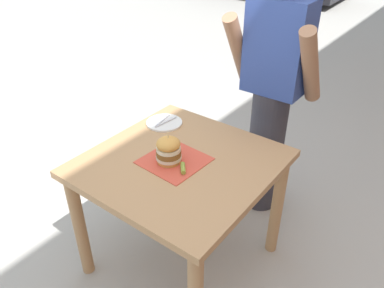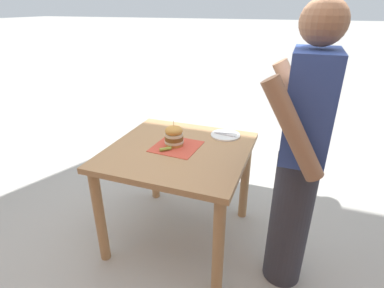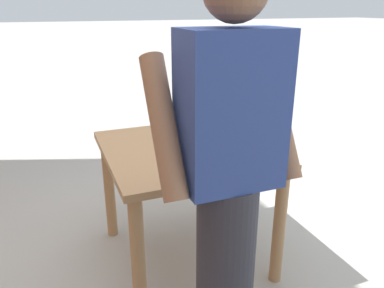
{
  "view_description": "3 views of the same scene",
  "coord_description": "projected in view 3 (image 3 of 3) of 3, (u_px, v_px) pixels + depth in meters",
  "views": [
    {
      "loc": [
        1.02,
        -1.25,
        1.87
      ],
      "look_at": [
        0.0,
        0.1,
        0.8
      ],
      "focal_mm": 35.0,
      "sensor_mm": 36.0,
      "label": 1
    },
    {
      "loc": [
        1.71,
        0.73,
        1.65
      ],
      "look_at": [
        0.0,
        0.1,
        0.8
      ],
      "focal_mm": 28.0,
      "sensor_mm": 36.0,
      "label": 2
    },
    {
      "loc": [
        0.71,
        1.92,
        1.53
      ],
      "look_at": [
        0.0,
        0.1,
        0.8
      ],
      "focal_mm": 35.0,
      "sensor_mm": 36.0,
      "label": 3
    }
  ],
  "objects": [
    {
      "name": "diner_across_table",
      "position": [
        228.0,
        186.0,
        1.42
      ],
      "size": [
        0.55,
        0.35,
        1.69
      ],
      "color": "#33333D",
      "rests_on": "ground"
    },
    {
      "name": "patio_table",
      "position": [
        186.0,
        166.0,
        2.23
      ],
      "size": [
        0.93,
        0.94,
        0.75
      ],
      "color": "tan",
      "rests_on": "ground"
    },
    {
      "name": "serving_paper",
      "position": [
        188.0,
        144.0,
        2.21
      ],
      "size": [
        0.32,
        0.32,
        0.0
      ],
      "primitive_type": "cube",
      "rotation": [
        0.0,
        0.0,
        -0.06
      ],
      "color": "#D64C38",
      "rests_on": "patio_table"
    },
    {
      "name": "side_plate_with_forks",
      "position": [
        256.0,
        153.0,
        2.08
      ],
      "size": [
        0.22,
        0.22,
        0.02
      ],
      "color": "white",
      "rests_on": "patio_table"
    },
    {
      "name": "ground_plane",
      "position": [
        186.0,
        254.0,
        2.45
      ],
      "size": [
        80.0,
        80.0,
        0.0
      ],
      "primitive_type": "plane",
      "color": "#ADAAA3"
    },
    {
      "name": "pickle_spear",
      "position": [
        171.0,
        142.0,
        2.21
      ],
      "size": [
        0.07,
        0.08,
        0.02
      ],
      "primitive_type": "cylinder",
      "rotation": [
        0.0,
        1.57,
        2.29
      ],
      "color": "#8EA83D",
      "rests_on": "serving_paper"
    },
    {
      "name": "sandwich",
      "position": [
        189.0,
        131.0,
        2.21
      ],
      "size": [
        0.13,
        0.13,
        0.18
      ],
      "color": "gold",
      "rests_on": "serving_paper"
    }
  ]
}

